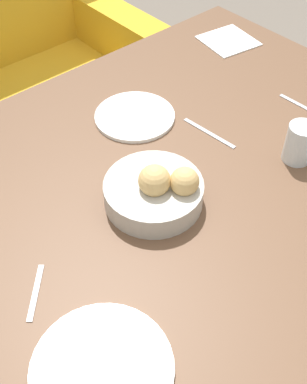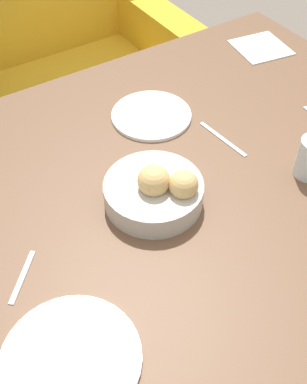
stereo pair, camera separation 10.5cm
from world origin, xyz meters
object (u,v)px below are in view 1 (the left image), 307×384
at_px(plate_near_left, 102,369).
at_px(bread_basket, 156,191).
at_px(water_tumbler, 300,143).
at_px(plate_far_center, 135,116).
at_px(napkin, 228,41).
at_px(knife_silver, 305,108).
at_px(spoon_coffee, 36,292).
at_px(fork_silver, 209,133).

bearing_deg(plate_near_left, bread_basket, 35.28).
xyz_separation_m(plate_near_left, water_tumbler, (0.67, 0.11, 0.04)).
bearing_deg(plate_far_center, napkin, 12.65).
relative_size(knife_silver, spoon_coffee, 1.67).
relative_size(fork_silver, spoon_coffee, 1.67).
xyz_separation_m(water_tumbler, knife_silver, (0.19, 0.11, -0.05)).
relative_size(plate_near_left, fork_silver, 1.48).
height_order(fork_silver, spoon_coffee, same).
height_order(bread_basket, spoon_coffee, bread_basket).
distance_m(fork_silver, napkin, 0.48).
bearing_deg(napkin, plate_far_center, -167.35).
bearing_deg(knife_silver, fork_silver, 160.33).
height_order(bread_basket, knife_silver, bread_basket).
relative_size(knife_silver, napkin, 0.92).
distance_m(bread_basket, water_tumbler, 0.37).
distance_m(bread_basket, fork_silver, 0.28).
bearing_deg(knife_silver, napkin, 74.22).
bearing_deg(plate_near_left, knife_silver, 14.28).
bearing_deg(fork_silver, knife_silver, -19.67).
height_order(plate_near_left, knife_silver, plate_near_left).
bearing_deg(plate_near_left, fork_silver, 28.49).
distance_m(plate_far_center, water_tumbler, 0.43).
xyz_separation_m(plate_far_center, napkin, (0.49, 0.11, -0.00)).
relative_size(plate_far_center, fork_silver, 1.29).
relative_size(bread_basket, plate_far_center, 1.03).
bearing_deg(bread_basket, plate_near_left, -144.72).
height_order(bread_basket, plate_far_center, bread_basket).
height_order(plate_near_left, spoon_coffee, plate_near_left).
bearing_deg(water_tumbler, bread_basket, 161.59).
bearing_deg(fork_silver, bread_basket, -161.25).
height_order(plate_near_left, fork_silver, plate_near_left).
relative_size(bread_basket, knife_silver, 1.32).
height_order(knife_silver, napkin, napkin).
height_order(water_tumbler, knife_silver, water_tumbler).
bearing_deg(spoon_coffee, knife_silver, 0.97).
bearing_deg(plate_far_center, plate_near_left, -134.30).
relative_size(water_tumbler, fork_silver, 0.59).
distance_m(fork_silver, knife_silver, 0.29).
bearing_deg(spoon_coffee, fork_silver, 10.87).
bearing_deg(water_tumbler, spoon_coffee, 172.21).
height_order(plate_far_center, spoon_coffee, plate_far_center).
height_order(water_tumbler, fork_silver, water_tumbler).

